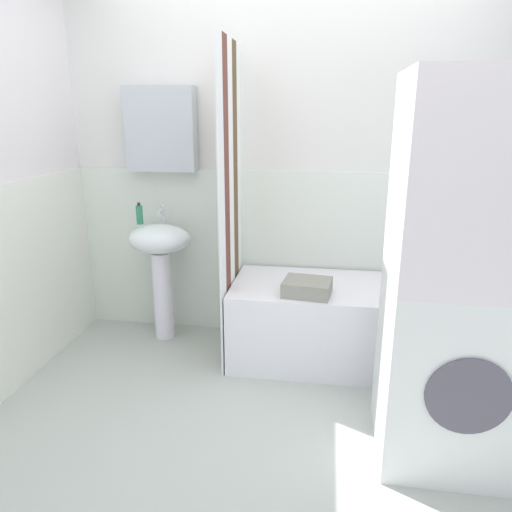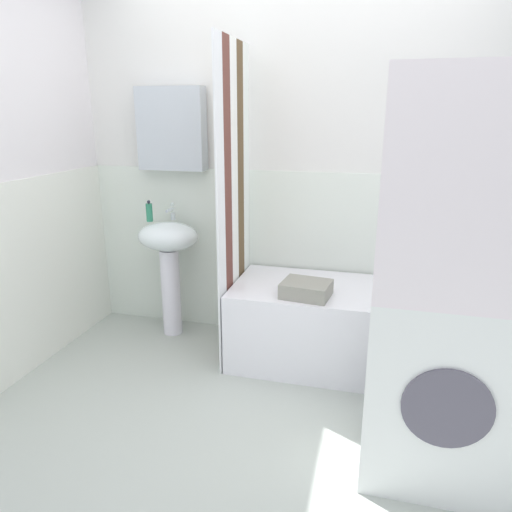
% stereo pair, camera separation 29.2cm
% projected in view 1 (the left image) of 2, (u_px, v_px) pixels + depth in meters
% --- Properties ---
extents(ground_plane, '(4.80, 5.60, 0.04)m').
position_uv_depth(ground_plane, '(267.00, 442.00, 2.42)').
color(ground_plane, '#B1B9B0').
extents(wall_back_tiled, '(3.60, 0.18, 2.40)m').
position_uv_depth(wall_back_tiled, '(285.00, 179.00, 3.29)').
color(wall_back_tiled, silver).
rests_on(wall_back_tiled, ground_plane).
extents(sink, '(0.44, 0.34, 0.84)m').
position_uv_depth(sink, '(161.00, 256.00, 3.34)').
color(sink, white).
rests_on(sink, ground_plane).
extents(faucet, '(0.03, 0.12, 0.12)m').
position_uv_depth(faucet, '(162.00, 214.00, 3.34)').
color(faucet, silver).
rests_on(faucet, sink).
extents(soap_dispenser, '(0.05, 0.05, 0.15)m').
position_uv_depth(soap_dispenser, '(140.00, 214.00, 3.29)').
color(soap_dispenser, '#2B7F5E').
rests_on(soap_dispenser, sink).
extents(bathtub, '(1.47, 0.67, 0.52)m').
position_uv_depth(bathtub, '(345.00, 323.00, 3.12)').
color(bathtub, white).
rests_on(bathtub, ground_plane).
extents(shower_curtain, '(0.01, 0.67, 2.00)m').
position_uv_depth(shower_curtain, '(231.00, 208.00, 3.02)').
color(shower_curtain, white).
rests_on(shower_curtain, ground_plane).
extents(body_wash_bottle, '(0.05, 0.05, 0.21)m').
position_uv_depth(body_wash_bottle, '(443.00, 264.00, 3.18)').
color(body_wash_bottle, '#262E31').
rests_on(body_wash_bottle, bathtub).
extents(conditioner_bottle, '(0.06, 0.06, 0.22)m').
position_uv_depth(conditioner_bottle, '(424.00, 262.00, 3.18)').
color(conditioner_bottle, orange).
rests_on(conditioner_bottle, bathtub).
extents(shampoo_bottle, '(0.06, 0.06, 0.20)m').
position_uv_depth(shampoo_bottle, '(409.00, 264.00, 3.19)').
color(shampoo_bottle, white).
rests_on(shampoo_bottle, bathtub).
extents(towel_folded, '(0.31, 0.26, 0.09)m').
position_uv_depth(towel_folded, '(307.00, 287.00, 2.90)').
color(towel_folded, gray).
rests_on(towel_folded, bathtub).
extents(washer_dryer_stack, '(0.63, 0.57, 1.75)m').
position_uv_depth(washer_dryer_stack, '(463.00, 282.00, 2.09)').
color(washer_dryer_stack, white).
rests_on(washer_dryer_stack, ground_plane).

